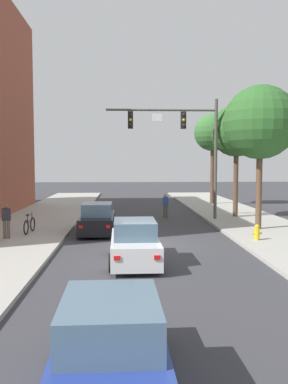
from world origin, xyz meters
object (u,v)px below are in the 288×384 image
object	(u,v)px
bicycle_leaning	(29,225)
fire_hydrant	(257,232)
traffic_signal_mast	(185,136)
car_following_white	(135,243)
pedestrian_sidewalk_left_walker	(6,219)
street_tree_second	(237,131)
car_lead_black	(98,220)
street_tree_nearest	(260,123)
car_third_blue	(111,351)
pedestrian_crossing_road	(166,204)
street_tree_third	(213,133)

from	to	relation	value
bicycle_leaning	fire_hydrant	distance (m)	11.14
bicycle_leaning	traffic_signal_mast	bearing A→B (deg)	29.03
car_following_white	pedestrian_sidewalk_left_walker	xyz separation A→B (m)	(-5.88, 4.31, 0.34)
traffic_signal_mast	bicycle_leaning	xyz separation A→B (m)	(-8.56, -4.75, -4.82)
fire_hydrant	street_tree_second	xyz separation A→B (m)	(1.26, 8.20, 5.24)
car_following_white	car_lead_black	bearing A→B (deg)	105.73
car_lead_black	street_tree_nearest	world-z (taller)	street_tree_nearest
car_lead_black	car_following_white	distance (m)	6.58
bicycle_leaning	street_tree_second	xyz separation A→B (m)	(12.13, 5.79, 5.20)
street_tree_nearest	car_third_blue	bearing A→B (deg)	-116.22
car_lead_black	street_tree_nearest	bearing A→B (deg)	1.27
pedestrian_sidewalk_left_walker	street_tree_second	xyz separation A→B (m)	(12.84, 7.28, 4.68)
pedestrian_crossing_road	street_tree_second	size ratio (longest dim) A/B	0.22
car_lead_black	bicycle_leaning	xyz separation A→B (m)	(-3.40, -0.53, -0.18)
car_following_white	street_tree_nearest	world-z (taller)	street_tree_nearest
traffic_signal_mast	street_tree_second	world-z (taller)	traffic_signal_mast
car_lead_black	car_third_blue	bearing A→B (deg)	-85.35
pedestrian_crossing_road	street_tree_nearest	xyz separation A→B (m)	(4.43, -5.62, 4.88)
bicycle_leaning	street_tree_second	size ratio (longest dim) A/B	0.24
car_following_white	pedestrian_crossing_road	size ratio (longest dim) A/B	2.60
pedestrian_sidewalk_left_walker	street_tree_third	distance (m)	21.05
car_third_blue	car_following_white	bearing A→B (deg)	86.08
bicycle_leaning	fire_hydrant	xyz separation A→B (m)	(10.87, -2.41, -0.03)
car_third_blue	bicycle_leaning	distance (m)	14.99
pedestrian_sidewalk_left_walker	fire_hydrant	xyz separation A→B (m)	(11.58, -0.91, -0.56)
bicycle_leaning	car_third_blue	bearing A→B (deg)	-72.13
car_third_blue	street_tree_third	size ratio (longest dim) A/B	0.55
traffic_signal_mast	street_tree_second	size ratio (longest dim) A/B	1.02
pedestrian_sidewalk_left_walker	street_tree_nearest	world-z (taller)	street_tree_nearest
fire_hydrant	street_tree_nearest	distance (m)	6.24
pedestrian_crossing_road	fire_hydrant	size ratio (longest dim) A/B	2.28
traffic_signal_mast	car_following_white	bearing A→B (deg)	-107.75
pedestrian_sidewalk_left_walker	fire_hydrant	bearing A→B (deg)	-4.51
car_third_blue	street_tree_third	xyz separation A→B (m)	(7.78, 28.43, 5.53)
street_tree_third	car_lead_black	bearing A→B (deg)	-123.38
bicycle_leaning	street_tree_second	world-z (taller)	street_tree_second
car_lead_black	bicycle_leaning	world-z (taller)	car_lead_black
bicycle_leaning	street_tree_nearest	xyz separation A→B (m)	(11.98, 0.72, 5.25)
car_following_white	street_tree_nearest	distance (m)	10.70
street_tree_nearest	street_tree_second	world-z (taller)	street_tree_nearest
car_lead_black	pedestrian_sidewalk_left_walker	bearing A→B (deg)	-153.74
pedestrian_crossing_road	street_tree_third	xyz separation A→B (m)	(4.83, 7.82, 5.34)
pedestrian_crossing_road	street_tree_third	distance (m)	10.63
car_lead_black	car_third_blue	world-z (taller)	same
pedestrian_crossing_road	bicycle_leaning	world-z (taller)	pedestrian_crossing_road
pedestrian_sidewalk_left_walker	street_tree_nearest	bearing A→B (deg)	9.90
car_third_blue	street_tree_second	bearing A→B (deg)	69.42
street_tree_second	street_tree_nearest	bearing A→B (deg)	-91.73
car_third_blue	bicycle_leaning	xyz separation A→B (m)	(-4.60, 14.27, -0.18)
car_following_white	bicycle_leaning	world-z (taller)	car_following_white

